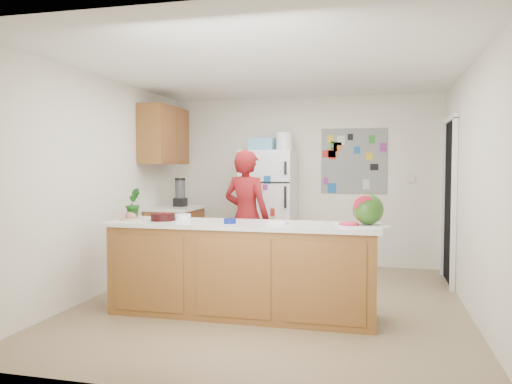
% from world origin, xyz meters
% --- Properties ---
extents(floor, '(4.00, 4.50, 0.02)m').
position_xyz_m(floor, '(0.00, 0.00, -0.01)').
color(floor, brown).
rests_on(floor, ground).
extents(wall_back, '(4.00, 0.02, 2.50)m').
position_xyz_m(wall_back, '(0.00, 2.26, 1.25)').
color(wall_back, beige).
rests_on(wall_back, ground).
extents(wall_left, '(0.02, 4.50, 2.50)m').
position_xyz_m(wall_left, '(-2.01, 0.00, 1.25)').
color(wall_left, beige).
rests_on(wall_left, ground).
extents(wall_right, '(0.02, 4.50, 2.50)m').
position_xyz_m(wall_right, '(2.01, 0.00, 1.25)').
color(wall_right, beige).
rests_on(wall_right, ground).
extents(ceiling, '(4.00, 4.50, 0.02)m').
position_xyz_m(ceiling, '(0.00, 0.00, 2.51)').
color(ceiling, white).
rests_on(ceiling, wall_back).
extents(doorway, '(0.03, 0.85, 2.04)m').
position_xyz_m(doorway, '(1.99, 1.45, 1.02)').
color(doorway, black).
rests_on(doorway, ground).
extents(peninsula_base, '(2.60, 0.62, 0.88)m').
position_xyz_m(peninsula_base, '(-0.20, -0.50, 0.44)').
color(peninsula_base, brown).
rests_on(peninsula_base, floor).
extents(peninsula_top, '(2.68, 0.70, 0.04)m').
position_xyz_m(peninsula_top, '(-0.20, -0.50, 0.90)').
color(peninsula_top, silver).
rests_on(peninsula_top, peninsula_base).
extents(side_counter_base, '(0.60, 0.80, 0.86)m').
position_xyz_m(side_counter_base, '(-1.69, 1.35, 0.43)').
color(side_counter_base, brown).
rests_on(side_counter_base, floor).
extents(side_counter_top, '(0.64, 0.84, 0.04)m').
position_xyz_m(side_counter_top, '(-1.69, 1.35, 0.88)').
color(side_counter_top, silver).
rests_on(side_counter_top, side_counter_base).
extents(upper_cabinets, '(0.35, 1.00, 0.80)m').
position_xyz_m(upper_cabinets, '(-1.82, 1.30, 1.90)').
color(upper_cabinets, brown).
rests_on(upper_cabinets, wall_left).
extents(refrigerator, '(0.75, 0.70, 1.70)m').
position_xyz_m(refrigerator, '(-0.45, 1.88, 0.85)').
color(refrigerator, silver).
rests_on(refrigerator, floor).
extents(fridge_top_bin, '(0.35, 0.28, 0.18)m').
position_xyz_m(fridge_top_bin, '(-0.55, 1.88, 1.79)').
color(fridge_top_bin, '#5999B2').
rests_on(fridge_top_bin, refrigerator).
extents(photo_collage, '(0.95, 0.01, 0.95)m').
position_xyz_m(photo_collage, '(0.75, 2.24, 1.55)').
color(photo_collage, slate).
rests_on(photo_collage, wall_back).
extents(person, '(0.69, 0.54, 1.68)m').
position_xyz_m(person, '(-0.50, 0.79, 0.84)').
color(person, maroon).
rests_on(person, floor).
extents(blender_appliance, '(0.14, 0.14, 0.38)m').
position_xyz_m(blender_appliance, '(-1.64, 1.42, 1.09)').
color(blender_appliance, black).
rests_on(blender_appliance, side_counter_top).
extents(cutting_board, '(0.51, 0.44, 0.01)m').
position_xyz_m(cutting_board, '(0.95, -0.50, 0.93)').
color(cutting_board, silver).
rests_on(cutting_board, peninsula_top).
extents(watermelon, '(0.28, 0.28, 0.28)m').
position_xyz_m(watermelon, '(1.01, -0.48, 1.07)').
color(watermelon, '#1F5F18').
rests_on(watermelon, cutting_board).
extents(watermelon_slice, '(0.19, 0.19, 0.02)m').
position_xyz_m(watermelon_slice, '(0.84, -0.55, 0.94)').
color(watermelon_slice, red).
rests_on(watermelon_slice, cutting_board).
extents(cherry_bowl, '(0.29, 0.29, 0.07)m').
position_xyz_m(cherry_bowl, '(-1.03, -0.51, 0.96)').
color(cherry_bowl, black).
rests_on(cherry_bowl, peninsula_top).
extents(white_bowl, '(0.19, 0.19, 0.06)m').
position_xyz_m(white_bowl, '(-0.86, -0.41, 0.95)').
color(white_bowl, white).
rests_on(white_bowl, peninsula_top).
extents(cobalt_bowl, '(0.14, 0.14, 0.05)m').
position_xyz_m(cobalt_bowl, '(-0.29, -0.59, 0.95)').
color(cobalt_bowl, navy).
rests_on(cobalt_bowl, peninsula_top).
extents(plate, '(0.26, 0.26, 0.02)m').
position_xyz_m(plate, '(-1.40, -0.49, 0.93)').
color(plate, '#B9AC8C').
rests_on(plate, peninsula_top).
extents(paper_towel, '(0.18, 0.16, 0.02)m').
position_xyz_m(paper_towel, '(0.17, -0.52, 0.93)').
color(paper_towel, silver).
rests_on(paper_towel, peninsula_top).
extents(keys, '(0.11, 0.08, 0.01)m').
position_xyz_m(keys, '(1.00, -0.59, 0.93)').
color(keys, gray).
rests_on(keys, peninsula_top).
extents(potted_plant, '(0.21, 0.22, 0.32)m').
position_xyz_m(potted_plant, '(-1.40, -0.45, 1.08)').
color(potted_plant, '#13400E').
rests_on(potted_plant, peninsula_top).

